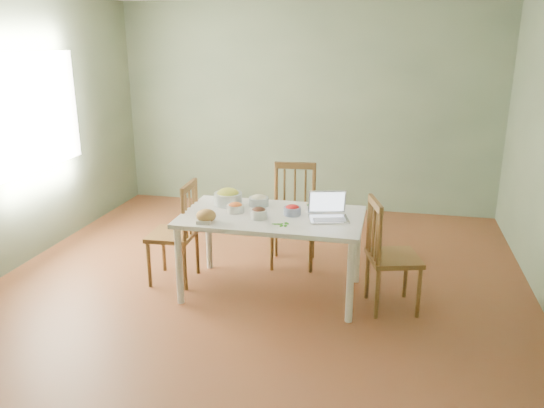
% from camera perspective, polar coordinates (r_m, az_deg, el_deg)
% --- Properties ---
extents(floor, '(5.00, 5.00, 0.00)m').
position_cam_1_polar(floor, '(5.22, -1.21, -8.24)').
color(floor, brown).
rests_on(floor, ground).
extents(wall_back, '(5.00, 0.00, 2.70)m').
position_cam_1_polar(wall_back, '(7.22, 3.59, 10.10)').
color(wall_back, gray).
rests_on(wall_back, ground).
extents(wall_front, '(5.00, 0.00, 2.70)m').
position_cam_1_polar(wall_front, '(2.53, -15.23, -4.18)').
color(wall_front, gray).
rests_on(wall_front, ground).
extents(wall_left, '(0.00, 5.00, 2.70)m').
position_cam_1_polar(wall_left, '(5.92, -25.70, 6.85)').
color(wall_left, gray).
rests_on(wall_left, ground).
extents(window_left, '(0.04, 1.60, 1.20)m').
position_cam_1_polar(window_left, '(6.12, -24.02, 8.78)').
color(window_left, white).
rests_on(window_left, ground).
extents(dining_table, '(1.59, 0.90, 0.75)m').
position_cam_1_polar(dining_table, '(4.88, 0.00, -5.31)').
color(dining_table, white).
rests_on(dining_table, floor).
extents(chair_far, '(0.50, 0.48, 1.03)m').
position_cam_1_polar(chair_far, '(5.44, 2.23, -1.33)').
color(chair_far, '#55351C').
rests_on(chair_far, floor).
extents(chair_left, '(0.43, 0.45, 0.97)m').
position_cam_1_polar(chair_left, '(5.17, -10.49, -2.95)').
color(chair_left, '#55351C').
rests_on(chair_left, floor).
extents(chair_right, '(0.51, 0.53, 0.97)m').
position_cam_1_polar(chair_right, '(4.68, 12.76, -5.28)').
color(chair_right, '#55351C').
rests_on(chair_right, floor).
extents(bread_boule, '(0.18, 0.18, 0.11)m').
position_cam_1_polar(bread_boule, '(4.59, -6.98, -1.23)').
color(bread_boule, '#BD8B41').
rests_on(bread_boule, dining_table).
extents(butter_stick, '(0.12, 0.04, 0.03)m').
position_cam_1_polar(butter_stick, '(4.54, -7.26, -1.97)').
color(butter_stick, white).
rests_on(butter_stick, dining_table).
extents(bowl_squash, '(0.33, 0.33, 0.15)m').
position_cam_1_polar(bowl_squash, '(5.04, -4.66, 0.77)').
color(bowl_squash, '#C5C74B').
rests_on(bowl_squash, dining_table).
extents(bowl_carrot, '(0.18, 0.18, 0.09)m').
position_cam_1_polar(bowl_carrot, '(4.82, -3.89, -0.37)').
color(bowl_carrot, orange).
rests_on(bowl_carrot, dining_table).
extents(bowl_onion, '(0.21, 0.21, 0.10)m').
position_cam_1_polar(bowl_onion, '(5.00, -1.40, 0.40)').
color(bowl_onion, beige).
rests_on(bowl_onion, dining_table).
extents(bowl_mushroom, '(0.19, 0.19, 0.10)m').
position_cam_1_polar(bowl_mushroom, '(4.65, -1.41, -0.95)').
color(bowl_mushroom, '#3A1C15').
rests_on(bowl_mushroom, dining_table).
extents(bowl_redpep, '(0.18, 0.18, 0.09)m').
position_cam_1_polar(bowl_redpep, '(4.74, 2.16, -0.63)').
color(bowl_redpep, red).
rests_on(bowl_redpep, dining_table).
extents(bowl_broccoli, '(0.17, 0.17, 0.08)m').
position_cam_1_polar(bowl_broccoli, '(4.85, 4.31, -0.34)').
color(bowl_broccoli, '#0E6A0E').
rests_on(bowl_broccoli, dining_table).
extents(flatbread, '(0.25, 0.25, 0.02)m').
position_cam_1_polar(flatbread, '(5.01, 4.72, -0.13)').
color(flatbread, '#D2B790').
rests_on(flatbread, dining_table).
extents(basil_bunch, '(0.17, 0.17, 0.02)m').
position_cam_1_polar(basil_bunch, '(4.51, 0.88, -2.08)').
color(basil_bunch, '#12490C').
rests_on(basil_bunch, dining_table).
extents(laptop, '(0.39, 0.35, 0.23)m').
position_cam_1_polar(laptop, '(4.61, 6.06, -0.35)').
color(laptop, silver).
rests_on(laptop, dining_table).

